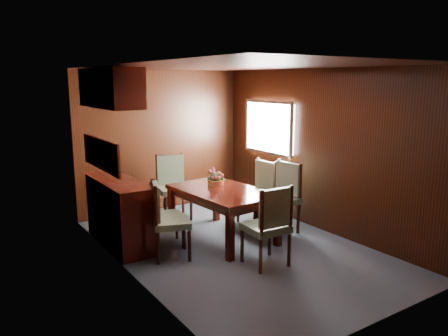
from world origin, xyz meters
TOP-DOWN VIEW (x-y plane):
  - ground at (0.00, 0.00)m, footprint 4.50×4.50m
  - room_shell at (-0.10, 0.33)m, footprint 3.06×4.52m
  - sideboard at (-1.25, 1.00)m, footprint 0.48×1.40m
  - dining_table at (0.04, 0.42)m, footprint 1.06×1.59m
  - chair_left_near at (-0.93, 0.23)m, footprint 0.58×0.60m
  - chair_left_far at (-0.79, 0.63)m, footprint 0.48×0.49m
  - chair_right_near at (0.95, 0.17)m, footprint 0.52×0.54m
  - chair_right_far at (0.93, 0.68)m, footprint 0.47×0.49m
  - chair_head at (-0.02, -0.71)m, footprint 0.51×0.49m
  - chair_foot at (-0.09, 1.68)m, footprint 0.57×0.55m
  - flower_centerpiece at (0.13, 0.72)m, footprint 0.26×0.26m

SIDE VIEW (x-z plane):
  - ground at x=0.00m, z-range 0.00..0.00m
  - sideboard at x=-1.25m, z-range 0.00..0.90m
  - chair_left_far at x=-0.79m, z-range 0.05..0.92m
  - chair_left_near at x=-0.93m, z-range 0.05..1.05m
  - chair_right_far at x=0.93m, z-range 0.06..1.05m
  - chair_head at x=-0.02m, z-range 0.06..1.07m
  - chair_foot at x=-0.09m, z-range 0.06..1.11m
  - chair_right_near at x=0.95m, z-range 0.06..1.11m
  - dining_table at x=0.04m, z-range 0.26..0.97m
  - flower_centerpiece at x=0.13m, z-range 0.71..0.97m
  - room_shell at x=-0.10m, z-range 0.43..2.84m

